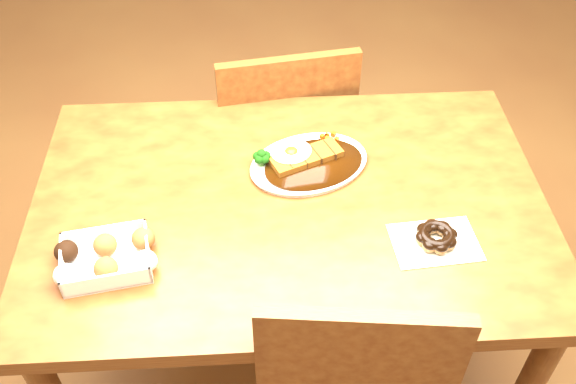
{
  "coord_description": "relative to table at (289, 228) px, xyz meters",
  "views": [
    {
      "loc": [
        -0.06,
        -1.05,
        1.81
      ],
      "look_at": [
        -0.0,
        -0.03,
        0.81
      ],
      "focal_mm": 40.0,
      "sensor_mm": 36.0,
      "label": 1
    }
  ],
  "objects": [
    {
      "name": "katsu_curry_plate",
      "position": [
        0.05,
        0.12,
        0.11
      ],
      "size": [
        0.34,
        0.29,
        0.06
      ],
      "rotation": [
        0.0,
        0.0,
        0.34
      ],
      "color": "white",
      "rests_on": "table"
    },
    {
      "name": "pon_de_ring",
      "position": [
        0.31,
        -0.15,
        0.12
      ],
      "size": [
        0.2,
        0.15,
        0.04
      ],
      "rotation": [
        0.0,
        0.0,
        0.08
      ],
      "color": "silver",
      "rests_on": "table"
    },
    {
      "name": "ground",
      "position": [
        0.0,
        0.0,
        -0.65
      ],
      "size": [
        6.0,
        6.0,
        0.0
      ],
      "primitive_type": "plane",
      "color": "brown",
      "rests_on": "ground"
    },
    {
      "name": "chair_far",
      "position": [
        0.01,
        0.54,
        -0.17
      ],
      "size": [
        0.48,
        0.48,
        0.87
      ],
      "rotation": [
        0.0,
        0.0,
        3.29
      ],
      "color": "#542410",
      "rests_on": "ground"
    },
    {
      "name": "table",
      "position": [
        0.0,
        0.0,
        0.0
      ],
      "size": [
        1.2,
        0.8,
        0.75
      ],
      "color": "#542410",
      "rests_on": "ground"
    },
    {
      "name": "donut_box",
      "position": [
        -0.39,
        -0.17,
        0.12
      ],
      "size": [
        0.22,
        0.17,
        0.05
      ],
      "rotation": [
        0.0,
        0.0,
        0.17
      ],
      "color": "white",
      "rests_on": "table"
    }
  ]
}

